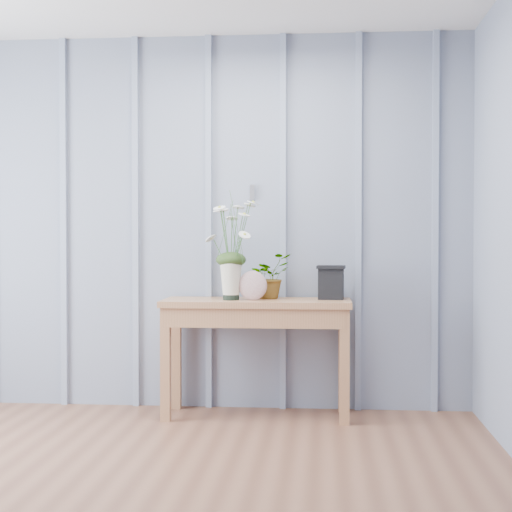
# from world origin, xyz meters

# --- Properties ---
(room_shell) EXTENTS (4.00, 4.50, 2.50)m
(room_shell) POSITION_xyz_m (0.00, 0.92, 1.99)
(room_shell) COLOR gray
(room_shell) RESTS_ON ground
(sideboard) EXTENTS (1.20, 0.45, 0.75)m
(sideboard) POSITION_xyz_m (0.59, 1.99, 0.64)
(sideboard) COLOR #9D6943
(sideboard) RESTS_ON ground
(daisy_vase) EXTENTS (0.47, 0.36, 0.66)m
(daisy_vase) POSITION_xyz_m (0.43, 1.95, 1.16)
(daisy_vase) COLOR black
(daisy_vase) RESTS_ON sideboard
(spider_plant) EXTENTS (0.35, 0.35, 0.29)m
(spider_plant) POSITION_xyz_m (0.67, 2.08, 0.90)
(spider_plant) COLOR #203815
(spider_plant) RESTS_ON sideboard
(felt_disc_vessel) EXTENTS (0.19, 0.08, 0.19)m
(felt_disc_vessel) POSITION_xyz_m (0.57, 1.93, 0.84)
(felt_disc_vessel) COLOR #7D4153
(felt_disc_vessel) RESTS_ON sideboard
(carved_box) EXTENTS (0.19, 0.15, 0.22)m
(carved_box) POSITION_xyz_m (1.07, 2.04, 0.86)
(carved_box) COLOR black
(carved_box) RESTS_ON sideboard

